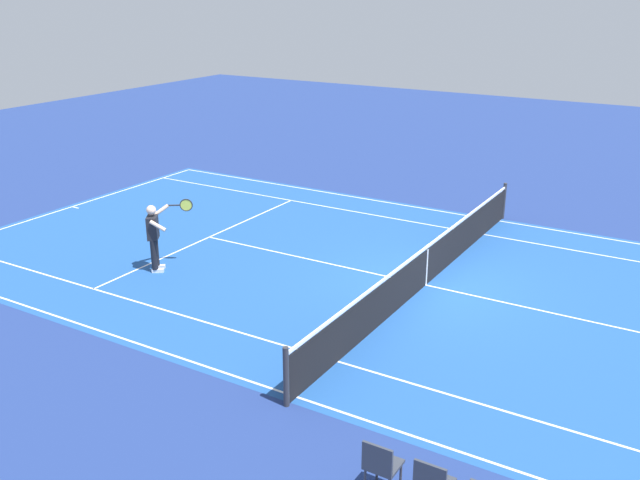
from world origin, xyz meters
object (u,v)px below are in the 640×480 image
Objects in this scene: tennis_net at (426,265)px; tennis_ball at (414,291)px; tennis_player_near at (155,234)px; spectator_chair_3 at (381,464)px.

tennis_net reaches higher than tennis_ball.
tennis_player_near is 6.26m from tennis_ball.
tennis_player_near is at bearing 18.91° from tennis_ball.
tennis_net is 177.27× the size of tennis_ball.
tennis_player_near is 1.93× the size of spectator_chair_3.
spectator_chair_3 is at bearing 108.20° from tennis_net.
tennis_player_near reaches higher than spectator_chair_3.
spectator_chair_3 is at bearing 110.10° from tennis_ball.
tennis_net reaches higher than spectator_chair_3.
spectator_chair_3 is (-8.23, 4.46, -0.41)m from tennis_player_near.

